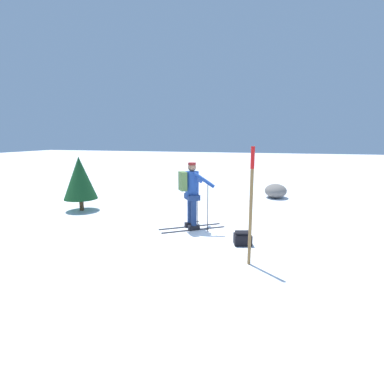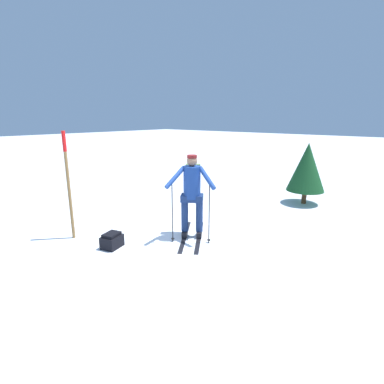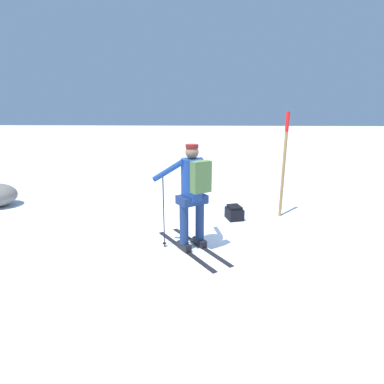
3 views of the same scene
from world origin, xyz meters
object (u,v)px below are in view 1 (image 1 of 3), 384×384
Objects in this scene: skier at (191,191)px; pine_tree at (80,178)px; dropped_backpack at (243,238)px; trail_marker at (251,198)px; rock_boulder at (276,191)px.

skier is 0.98× the size of pine_tree.
skier is 3.84× the size of dropped_backpack.
skier is 2.57m from trail_marker.
pine_tree is (1.75, 5.60, 0.96)m from dropped_backpack.
rock_boulder is 0.56× the size of pine_tree.
rock_boulder is at bearing -57.00° from pine_tree.
rock_boulder is at bearing -23.09° from skier.
skier is at bearing -102.44° from pine_tree.
dropped_backpack is 0.45× the size of rock_boulder.
skier is at bearing 60.23° from dropped_backpack.
skier is 5.45m from rock_boulder.
dropped_backpack is at bearing -107.39° from pine_tree.
dropped_backpack is 5.95m from pine_tree.
skier is 4.22m from pine_tree.
pine_tree reaches higher than dropped_backpack.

